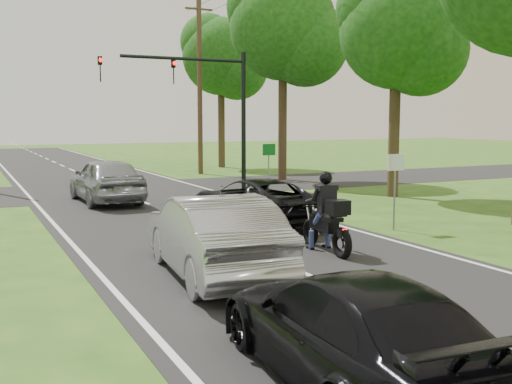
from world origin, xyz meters
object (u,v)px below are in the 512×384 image
silver_sedan (213,235)px  sign_white (396,173)px  traffic_signal (204,95)px  dark_suv (255,201)px  motorcycle_rider (327,220)px  utility_pole_far (200,84)px  dark_car_behind (351,329)px  sign_green (269,157)px  silver_suv (106,180)px

silver_sedan → sign_white: (6.40, 2.38, 0.78)m
sign_white → traffic_signal: bearing=97.0°
dark_suv → sign_white: bearing=137.9°
motorcycle_rider → utility_pole_far: size_ratio=0.22×
dark_car_behind → utility_pole_far: 28.25m
traffic_signal → sign_green: (1.56, -3.02, -2.54)m
traffic_signal → silver_sedan: bearing=-110.6°
sign_green → dark_car_behind: bearing=-114.2°
motorcycle_rider → traffic_signal: size_ratio=0.35×
dark_car_behind → motorcycle_rider: bearing=-115.6°
silver_suv → sign_green: (6.17, -1.24, 0.74)m
silver_sedan → silver_suv: size_ratio=0.99×
silver_sedan → utility_pole_far: utility_pole_far is taller
sign_white → dark_car_behind: bearing=-131.9°
silver_sedan → traffic_signal: (5.04, 13.39, 3.32)m
dark_car_behind → sign_green: sign_green is taller
silver_sedan → sign_white: bearing=-154.2°
silver_suv → utility_pole_far: 13.01m
dark_car_behind → traffic_signal: (5.47, 18.63, 3.46)m
dark_suv → sign_white: sign_white is taller
motorcycle_rider → utility_pole_far: bearing=81.3°
utility_pole_far → traffic_signal: bearing=-109.7°
utility_pole_far → silver_sedan: bearing=-110.3°
silver_sedan → sign_white: sign_white is taller
silver_sedan → utility_pole_far: size_ratio=0.49×
silver_suv → sign_green: size_ratio=2.33×
silver_suv → sign_white: 11.03m
utility_pole_far → sign_white: (-1.50, -19.02, -3.49)m
utility_pole_far → sign_white: 19.39m
motorcycle_rider → dark_car_behind: 7.07m
silver_suv → sign_green: bearing=166.9°
silver_sedan → dark_car_behind: bearing=90.7°
traffic_signal → utility_pole_far: utility_pole_far is taller
dark_suv → dark_car_behind: 10.74m
silver_sedan → sign_white: 6.87m
dark_suv → sign_green: (3.32, 5.54, 0.90)m
dark_car_behind → sign_green: 17.15m
motorcycle_rider → silver_sedan: (-3.19, -0.83, 0.07)m
silver_suv → traffic_signal: (4.61, 1.77, 3.28)m
dark_car_behind → utility_pole_far: bearing=-102.3°
dark_suv → silver_sedan: silver_sedan is taller
dark_suv → sign_green: sign_green is taller
dark_suv → sign_green: bearing=-124.8°
motorcycle_rider → silver_sedan: size_ratio=0.45×
silver_suv → dark_car_behind: 16.88m
silver_suv → sign_white: bearing=121.2°
traffic_signal → utility_pole_far: size_ratio=0.64×
silver_sedan → traffic_signal: 14.69m
dark_car_behind → sign_green: (7.03, 15.62, 0.92)m
motorcycle_rider → traffic_signal: (1.85, 12.56, 3.39)m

